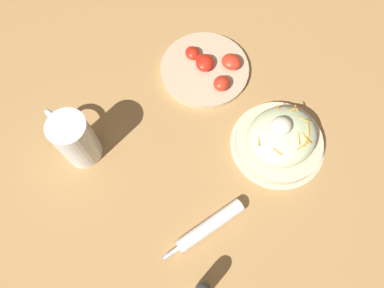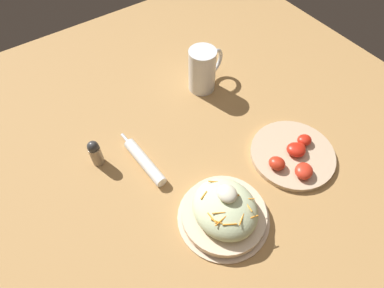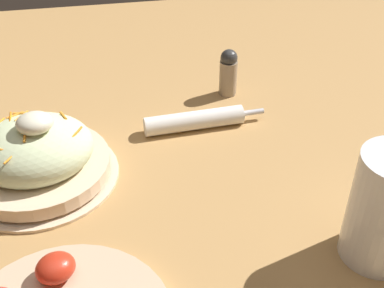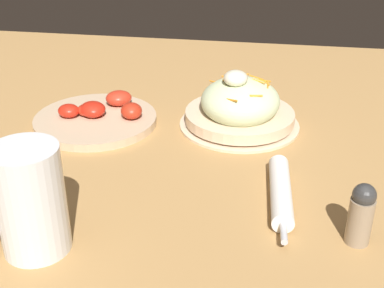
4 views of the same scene
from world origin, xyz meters
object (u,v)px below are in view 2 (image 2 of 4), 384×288
tomato_plate (293,155)px  salad_plate (225,211)px  beer_mug (203,72)px  salt_shaker (95,153)px  napkin_roll (144,161)px

tomato_plate → salad_plate: bearing=-83.1°
beer_mug → salt_shaker: (0.08, -0.39, -0.02)m
tomato_plate → salt_shaker: (-0.28, -0.42, 0.03)m
beer_mug → tomato_plate: beer_mug is taller
salad_plate → tomato_plate: bearing=96.9°
beer_mug → salt_shaker: beer_mug is taller
salad_plate → salt_shaker: bearing=-150.9°
salad_plate → beer_mug: size_ratio=1.55×
tomato_plate → napkin_roll: bearing=-121.3°
salad_plate → tomato_plate: size_ratio=0.97×
salad_plate → salt_shaker: salad_plate is taller
salad_plate → salt_shaker: 0.35m
beer_mug → salad_plate: bearing=-29.4°
salad_plate → napkin_roll: 0.24m
napkin_roll → salt_shaker: size_ratio=2.33×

